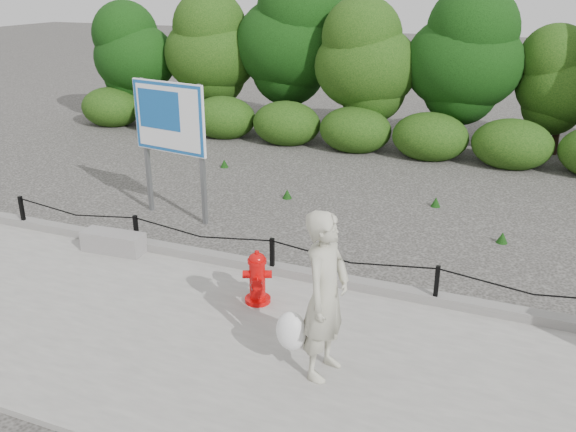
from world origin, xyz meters
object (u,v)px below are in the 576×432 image
(fire_hydrant, at_px, (257,278))
(advertising_sign, at_px, (169,124))
(pedestrian, at_px, (323,298))
(concrete_block, at_px, (113,242))

(fire_hydrant, distance_m, advertising_sign, 4.14)
(pedestrian, bearing_deg, concrete_block, 74.51)
(concrete_block, bearing_deg, fire_hydrant, -12.04)
(fire_hydrant, distance_m, concrete_block, 3.03)
(fire_hydrant, relative_size, pedestrian, 0.39)
(fire_hydrant, height_order, pedestrian, pedestrian)
(advertising_sign, bearing_deg, pedestrian, -31.52)
(pedestrian, height_order, advertising_sign, advertising_sign)
(fire_hydrant, distance_m, pedestrian, 1.93)
(fire_hydrant, relative_size, advertising_sign, 0.30)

